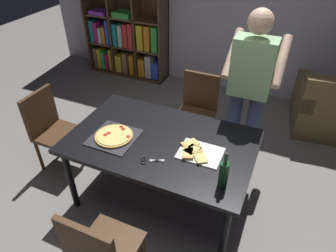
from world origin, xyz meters
The scene contains 11 objects.
ground_plane centered at (0.00, 0.00, 0.00)m, with size 12.00×12.00×0.00m, color gray.
dining_table centered at (0.00, 0.00, 0.68)m, with size 1.63×1.03×0.75m.
chair_near_camera centered at (0.00, -1.00, 0.51)m, with size 0.42×0.42×0.90m.
chair_far_side centered at (0.00, 1.00, 0.51)m, with size 0.42×0.42×0.90m.
chair_left_end centered at (-1.30, 0.00, 0.51)m, with size 0.42×0.42×0.90m.
bookshelf centered at (-1.71, 2.37, 0.87)m, with size 1.40×0.35×1.95m.
person_serving_pizza centered at (0.58, 0.78, 1.00)m, with size 0.55×0.54×1.75m.
pepperoni_pizza_on_tray centered at (-0.40, -0.14, 0.77)m, with size 0.40×0.40×0.04m.
pizza_slices_on_towel centered at (0.34, -0.04, 0.76)m, with size 0.37×0.30×0.03m.
wine_bottle centered at (0.64, -0.31, 0.87)m, with size 0.07×0.07×0.32m.
kitchen_scissors centered at (0.02, -0.29, 0.76)m, with size 0.20×0.13×0.01m.
Camera 1 is at (0.89, -1.88, 2.42)m, focal length 32.28 mm.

